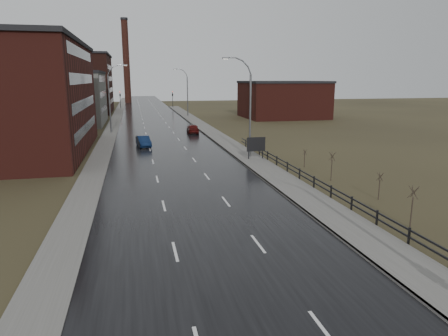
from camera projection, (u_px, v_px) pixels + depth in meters
name	position (u px, v px, depth m)	size (l,w,h in m)	color
road	(160.00, 133.00, 67.35)	(14.00, 300.00, 0.06)	black
sidewalk_right	(250.00, 159.00, 45.37)	(3.20, 180.00, 0.18)	#595651
curb_right	(237.00, 160.00, 45.05)	(0.16, 180.00, 0.18)	slate
sidewalk_left	(109.00, 134.00, 65.59)	(2.40, 260.00, 0.12)	#595651
warehouse_mid	(62.00, 98.00, 79.49)	(16.32, 20.40, 10.50)	slate
warehouse_far	(60.00, 83.00, 106.44)	(26.52, 24.48, 15.50)	#331611
building_right	(283.00, 99.00, 93.84)	(18.36, 16.32, 8.50)	#471914
smokestack	(126.00, 61.00, 148.36)	(2.70, 2.70, 30.70)	#331611
streetlight_right_mid	(248.00, 107.00, 45.04)	(3.36, 0.28, 11.35)	slate
streetlight_left	(111.00, 98.00, 66.33)	(3.36, 0.28, 11.35)	slate
streetlight_right_far	(186.00, 92.00, 96.45)	(3.36, 0.28, 11.35)	slate
guardrail	(335.00, 193.00, 29.71)	(0.10, 53.05, 1.10)	black
shrub_c	(412.00, 206.00, 24.42)	(0.63, 0.66, 2.65)	#382D23
shrub_d	(379.00, 185.00, 30.18)	(0.50, 0.53, 2.10)	#382D23
shrub_e	(332.00, 166.00, 35.78)	(0.62, 0.65, 2.62)	#382D23
shrub_f	(305.00, 158.00, 41.40)	(0.45, 0.48, 1.88)	#382D23
billboard	(256.00, 145.00, 44.68)	(2.14, 0.17, 2.63)	black
traffic_light_left	(120.00, 93.00, 121.76)	(0.58, 2.73, 5.30)	black
traffic_light_right	(172.00, 93.00, 125.18)	(0.58, 2.73, 5.30)	black
car_near	(143.00, 142.00, 53.58)	(1.52, 4.36, 1.44)	#0C1C3E
car_far	(193.00, 129.00, 66.97)	(1.84, 4.57, 1.56)	#490D0C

